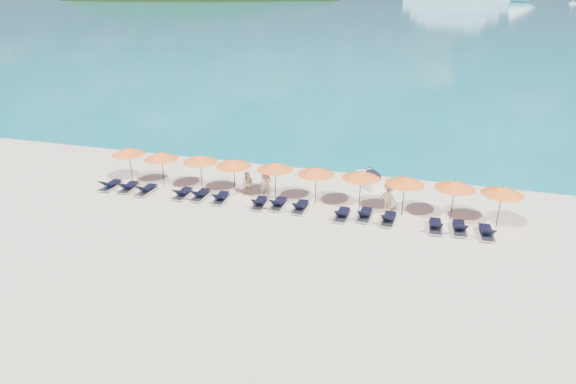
# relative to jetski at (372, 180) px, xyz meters

# --- Properties ---
(ground) EXTENTS (1400.00, 1400.00, 0.00)m
(ground) POSITION_rel_jetski_xyz_m (-3.82, -8.25, -0.37)
(ground) COLOR beige
(sea) EXTENTS (1600.00, 1300.00, 0.01)m
(sea) POSITION_rel_jetski_xyz_m (-3.82, 651.75, -0.37)
(sea) COLOR #1FA9B2
(sea) RESTS_ON ground
(headland_main) EXTENTS (374.00, 242.00, 126.50)m
(headland_main) POSITION_rel_jetski_xyz_m (-303.82, 531.75, -38.37)
(headland_main) COLOR black
(headland_main) RESTS_ON ground
(headland_small) EXTENTS (162.00, 126.00, 85.50)m
(headland_small) POSITION_rel_jetski_xyz_m (-153.82, 551.75, -35.37)
(headland_small) COLOR black
(headland_small) RESTS_ON ground
(sailboat_near) EXTENTS (5.63, 1.88, 10.32)m
(sailboat_near) POSITION_rel_jetski_xyz_m (114.35, 480.63, 0.69)
(sailboat_near) COLOR silver
(sailboat_near) RESTS_ON ground
(jetski) EXTENTS (2.12, 2.66, 0.90)m
(jetski) POSITION_rel_jetski_xyz_m (0.00, 0.00, 0.00)
(jetski) COLOR white
(jetski) RESTS_ON ground
(beachgoer_a) EXTENTS (0.73, 0.51, 1.90)m
(beachgoer_a) POSITION_rel_jetski_xyz_m (-5.50, -3.99, 0.58)
(beachgoer_a) COLOR tan
(beachgoer_a) RESTS_ON ground
(beachgoer_b) EXTENTS (0.78, 0.54, 1.48)m
(beachgoer_b) POSITION_rel_jetski_xyz_m (-6.70, -3.73, 0.37)
(beachgoer_b) COLOR tan
(beachgoer_b) RESTS_ON ground
(beachgoer_c) EXTENTS (1.30, 1.09, 1.83)m
(beachgoer_c) POSITION_rel_jetski_xyz_m (1.38, -3.91, 0.54)
(beachgoer_c) COLOR tan
(beachgoer_c) RESTS_ON ground
(umbrella_0) EXTENTS (2.10, 2.10, 2.28)m
(umbrella_0) POSITION_rel_jetski_xyz_m (-14.53, -3.64, 1.65)
(umbrella_0) COLOR black
(umbrella_0) RESTS_ON ground
(umbrella_1) EXTENTS (2.10, 2.10, 2.28)m
(umbrella_1) POSITION_rel_jetski_xyz_m (-12.14, -3.88, 1.65)
(umbrella_1) COLOR black
(umbrella_1) RESTS_ON ground
(umbrella_2) EXTENTS (2.10, 2.10, 2.28)m
(umbrella_2) POSITION_rel_jetski_xyz_m (-9.67, -3.71, 1.65)
(umbrella_2) COLOR black
(umbrella_2) RESTS_ON ground
(umbrella_3) EXTENTS (2.10, 2.10, 2.28)m
(umbrella_3) POSITION_rel_jetski_xyz_m (-7.50, -3.81, 1.65)
(umbrella_3) COLOR black
(umbrella_3) RESTS_ON ground
(umbrella_4) EXTENTS (2.10, 2.10, 2.28)m
(umbrella_4) POSITION_rel_jetski_xyz_m (-5.04, -3.70, 1.65)
(umbrella_4) COLOR black
(umbrella_4) RESTS_ON ground
(umbrella_5) EXTENTS (2.10, 2.10, 2.28)m
(umbrella_5) POSITION_rel_jetski_xyz_m (-2.65, -3.78, 1.65)
(umbrella_5) COLOR black
(umbrella_5) RESTS_ON ground
(umbrella_6) EXTENTS (2.10, 2.10, 2.28)m
(umbrella_6) POSITION_rel_jetski_xyz_m (-0.19, -3.67, 1.65)
(umbrella_6) COLOR black
(umbrella_6) RESTS_ON ground
(umbrella_7) EXTENTS (2.10, 2.10, 2.28)m
(umbrella_7) POSITION_rel_jetski_xyz_m (2.13, -3.84, 1.65)
(umbrella_7) COLOR black
(umbrella_7) RESTS_ON ground
(umbrella_8) EXTENTS (2.10, 2.10, 2.28)m
(umbrella_8) POSITION_rel_jetski_xyz_m (4.61, -3.75, 1.65)
(umbrella_8) COLOR black
(umbrella_8) RESTS_ON ground
(umbrella_9) EXTENTS (2.10, 2.10, 2.28)m
(umbrella_9) POSITION_rel_jetski_xyz_m (6.85, -3.88, 1.65)
(umbrella_9) COLOR black
(umbrella_9) RESTS_ON ground
(lounger_0) EXTENTS (0.62, 1.70, 0.66)m
(lounger_0) POSITION_rel_jetski_xyz_m (-15.13, -5.07, -0.14)
(lounger_0) COLOR silver
(lounger_0) RESTS_ON ground
(lounger_1) EXTENTS (0.78, 1.75, 0.66)m
(lounger_1) POSITION_rel_jetski_xyz_m (-13.90, -5.03, -0.14)
(lounger_1) COLOR silver
(lounger_1) RESTS_ON ground
(lounger_2) EXTENTS (0.67, 1.72, 0.66)m
(lounger_2) POSITION_rel_jetski_xyz_m (-12.65, -5.11, -0.14)
(lounger_2) COLOR silver
(lounger_2) RESTS_ON ground
(lounger_3) EXTENTS (0.67, 1.72, 0.66)m
(lounger_3) POSITION_rel_jetski_xyz_m (-10.31, -4.97, -0.14)
(lounger_3) COLOR silver
(lounger_3) RESTS_ON ground
(lounger_4) EXTENTS (0.63, 1.70, 0.66)m
(lounger_4) POSITION_rel_jetski_xyz_m (-9.22, -4.87, -0.14)
(lounger_4) COLOR silver
(lounger_4) RESTS_ON ground
(lounger_5) EXTENTS (0.78, 1.75, 0.66)m
(lounger_5) POSITION_rel_jetski_xyz_m (-7.92, -4.94, -0.14)
(lounger_5) COLOR silver
(lounger_5) RESTS_ON ground
(lounger_6) EXTENTS (0.76, 1.74, 0.66)m
(lounger_6) POSITION_rel_jetski_xyz_m (-5.56, -4.98, -0.14)
(lounger_6) COLOR silver
(lounger_6) RESTS_ON ground
(lounger_7) EXTENTS (0.62, 1.70, 0.66)m
(lounger_7) POSITION_rel_jetski_xyz_m (-4.52, -4.78, -0.14)
(lounger_7) COLOR silver
(lounger_7) RESTS_ON ground
(lounger_8) EXTENTS (0.64, 1.71, 0.66)m
(lounger_8) POSITION_rel_jetski_xyz_m (-3.24, -4.83, -0.14)
(lounger_8) COLOR silver
(lounger_8) RESTS_ON ground
(lounger_9) EXTENTS (0.67, 1.72, 0.66)m
(lounger_9) POSITION_rel_jetski_xyz_m (-0.87, -5.14, -0.14)
(lounger_9) COLOR silver
(lounger_9) RESTS_ON ground
(lounger_10) EXTENTS (0.68, 1.72, 0.66)m
(lounger_10) POSITION_rel_jetski_xyz_m (0.28, -4.82, -0.14)
(lounger_10) COLOR silver
(lounger_10) RESTS_ON ground
(lounger_11) EXTENTS (0.76, 1.75, 0.66)m
(lounger_11) POSITION_rel_jetski_xyz_m (1.53, -4.98, -0.14)
(lounger_11) COLOR silver
(lounger_11) RESTS_ON ground
(lounger_12) EXTENTS (0.70, 1.73, 0.66)m
(lounger_12) POSITION_rel_jetski_xyz_m (3.88, -5.15, -0.14)
(lounger_12) COLOR silver
(lounger_12) RESTS_ON ground
(lounger_13) EXTENTS (0.73, 1.74, 0.66)m
(lounger_13) POSITION_rel_jetski_xyz_m (5.03, -5.02, -0.14)
(lounger_13) COLOR silver
(lounger_13) RESTS_ON ground
(lounger_14) EXTENTS (0.74, 1.74, 0.66)m
(lounger_14) POSITION_rel_jetski_xyz_m (6.28, -5.14, -0.14)
(lounger_14) COLOR silver
(lounger_14) RESTS_ON ground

